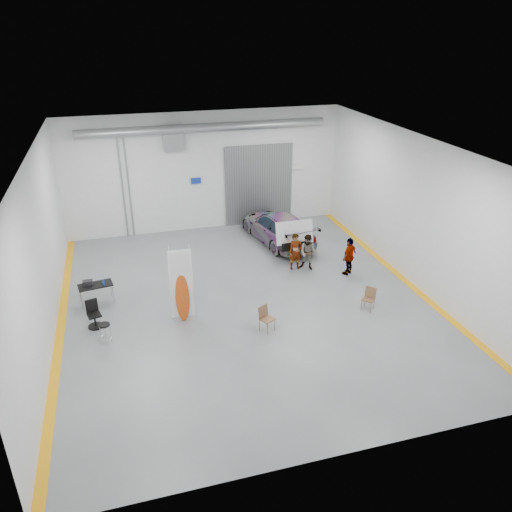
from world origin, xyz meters
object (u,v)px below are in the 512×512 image
object	(u,v)px
work_table	(93,285)
surfboard_display	(182,291)
folding_chair_near	(267,323)
folding_chair_far	(368,303)
person_a	(296,252)
person_b	(308,252)
shop_stool	(106,334)
person_c	(349,256)
office_chair	(94,315)
sedan_car	(278,227)

from	to	relation	value
work_table	surfboard_display	bearing A→B (deg)	-34.04
folding_chair_near	folding_chair_far	size ratio (longest dim) A/B	1.05
folding_chair_far	person_a	bearing A→B (deg)	157.21
person_b	shop_stool	bearing A→B (deg)	-122.46
person_a	person_c	size ratio (longest dim) A/B	0.98
office_chair	surfboard_display	bearing A→B (deg)	-21.99
folding_chair_far	work_table	distance (m)	10.43
shop_stool	person_c	bearing A→B (deg)	13.56
sedan_car	folding_chair_near	world-z (taller)	sedan_car
person_a	shop_stool	world-z (taller)	person_a
surfboard_display	folding_chair_far	distance (m)	6.93
work_table	person_c	bearing A→B (deg)	-2.38
office_chair	folding_chair_near	bearing A→B (deg)	-32.72
person_a	office_chair	xyz separation A→B (m)	(-8.42, -2.35, -0.38)
person_b	folding_chair_near	distance (m)	5.19
folding_chair_near	sedan_car	bearing A→B (deg)	38.79
folding_chair_near	work_table	bearing A→B (deg)	117.66
sedan_car	person_a	world-z (taller)	person_a
person_a	shop_stool	xyz separation A→B (m)	(-8.06, -3.54, -0.45)
sedan_car	work_table	world-z (taller)	sedan_car
person_a	shop_stool	distance (m)	8.81
surfboard_display	folding_chair_near	size ratio (longest dim) A/B	3.17
person_c	folding_chair_near	world-z (taller)	person_c
surfboard_display	folding_chair_far	xyz separation A→B (m)	(6.75, -1.23, -0.92)
folding_chair_near	person_b	bearing A→B (deg)	22.40
person_a	folding_chair_near	bearing A→B (deg)	-120.32
sedan_car	folding_chair_far	world-z (taller)	sedan_car
person_c	office_chair	xyz separation A→B (m)	(-10.44, -1.24, -0.40)
person_a	person_c	world-z (taller)	person_c
person_a	folding_chair_far	bearing A→B (deg)	-69.26
folding_chair_near	person_a	bearing A→B (deg)	28.36
person_a	surfboard_display	xyz separation A→B (m)	(-5.31, -2.78, 0.37)
person_a	folding_chair_far	xyz separation A→B (m)	(1.44, -4.01, -0.55)
shop_stool	surfboard_display	bearing A→B (deg)	15.44
surfboard_display	work_table	xyz separation A→B (m)	(-3.12, 2.11, -0.40)
person_b	shop_stool	size ratio (longest dim) A/B	2.13
folding_chair_far	sedan_car	bearing A→B (deg)	147.30
person_c	folding_chair_near	distance (m)	5.65
person_b	surfboard_display	bearing A→B (deg)	-119.83
folding_chair_far	work_table	size ratio (longest dim) A/B	0.66
work_table	shop_stool	bearing A→B (deg)	-82.67
shop_stool	office_chair	distance (m)	1.24
person_a	person_c	xyz separation A→B (m)	(2.02, -1.11, 0.02)
surfboard_display	office_chair	bearing A→B (deg)	175.79
sedan_car	folding_chair_near	distance (m)	7.93
surfboard_display	person_c	bearing A→B (deg)	16.48
sedan_car	shop_stool	bearing A→B (deg)	29.15
folding_chair_near	work_table	distance (m)	6.87
person_c	folding_chair_near	bearing A→B (deg)	0.11
folding_chair_near	shop_stool	bearing A→B (deg)	141.63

